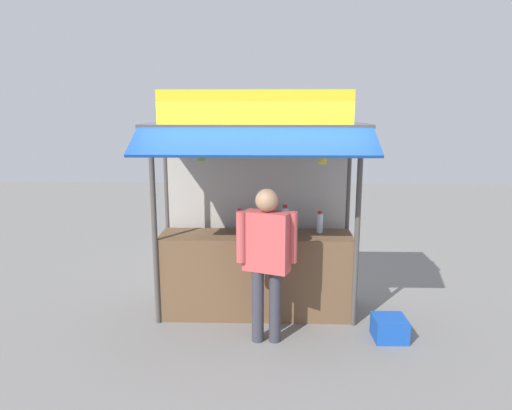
# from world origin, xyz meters

# --- Properties ---
(ground_plane) EXTENTS (20.00, 20.00, 0.00)m
(ground_plane) POSITION_xyz_m (0.00, 0.00, 0.00)
(ground_plane) COLOR slate
(stall_counter) EXTENTS (2.24, 0.57, 0.99)m
(stall_counter) POSITION_xyz_m (0.00, 0.00, 0.49)
(stall_counter) COLOR brown
(stall_counter) RESTS_ON ground
(stall_structure) EXTENTS (2.44, 1.44, 2.62)m
(stall_structure) POSITION_xyz_m (0.00, 0.10, 1.57)
(stall_structure) COLOR #4C4742
(stall_structure) RESTS_ON ground
(water_bottle_far_right) EXTENTS (0.07, 0.07, 0.27)m
(water_bottle_far_right) POSITION_xyz_m (-0.21, 0.18, 1.11)
(water_bottle_far_right) COLOR silver
(water_bottle_far_right) RESTS_ON stall_counter
(water_bottle_far_left) EXTENTS (0.07, 0.07, 0.26)m
(water_bottle_far_left) POSITION_xyz_m (0.75, 0.10, 1.11)
(water_bottle_far_left) COLOR silver
(water_bottle_far_left) RESTS_ON stall_counter
(water_bottle_rear_center) EXTENTS (0.09, 0.09, 0.31)m
(water_bottle_rear_center) POSITION_xyz_m (0.34, 0.22, 1.13)
(water_bottle_rear_center) COLOR silver
(water_bottle_rear_center) RESTS_ON stall_counter
(water_bottle_right) EXTENTS (0.08, 0.08, 0.27)m
(water_bottle_right) POSITION_xyz_m (0.06, 0.20, 1.11)
(water_bottle_right) COLOR silver
(water_bottle_right) RESTS_ON stall_counter
(magazine_stack_mid_right) EXTENTS (0.26, 0.30, 0.07)m
(magazine_stack_mid_right) POSITION_xyz_m (0.29, -0.21, 1.02)
(magazine_stack_mid_right) COLOR red
(magazine_stack_mid_right) RESTS_ON stall_counter
(magazine_stack_mid_left) EXTENTS (0.26, 0.27, 0.06)m
(magazine_stack_mid_left) POSITION_xyz_m (0.01, -0.21, 1.02)
(magazine_stack_mid_left) COLOR purple
(magazine_stack_mid_left) RESTS_ON stall_counter
(banana_bunch_inner_left) EXTENTS (0.10, 0.11, 0.26)m
(banana_bunch_inner_left) POSITION_xyz_m (-0.56, -0.38, 1.97)
(banana_bunch_inner_left) COLOR #332D23
(banana_bunch_rightmost) EXTENTS (0.11, 0.11, 0.29)m
(banana_bunch_rightmost) POSITION_xyz_m (0.71, -0.38, 1.93)
(banana_bunch_rightmost) COLOR #332D23
(vendor_person) EXTENTS (0.62, 0.35, 1.65)m
(vendor_person) POSITION_xyz_m (0.13, -0.69, 0.99)
(vendor_person) COLOR #383842
(vendor_person) RESTS_ON ground
(plastic_crate) EXTENTS (0.35, 0.35, 0.24)m
(plastic_crate) POSITION_xyz_m (1.45, -0.61, 0.12)
(plastic_crate) COLOR #194CB2
(plastic_crate) RESTS_ON ground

